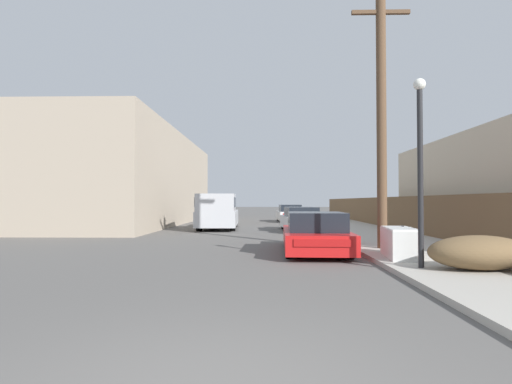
# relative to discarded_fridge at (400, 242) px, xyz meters

# --- Properties ---
(sidewalk_curb) EXTENTS (4.20, 63.00, 0.12)m
(sidewalk_curb) POSITION_rel_discarded_fridge_xyz_m (1.38, 16.20, -0.44)
(sidewalk_curb) COLOR #ADA89E
(sidewalk_curb) RESTS_ON ground
(discarded_fridge) EXTENTS (0.89, 1.85, 0.78)m
(discarded_fridge) POSITION_rel_discarded_fridge_xyz_m (0.00, 0.00, 0.00)
(discarded_fridge) COLOR silver
(discarded_fridge) RESTS_ON sidewalk_curb
(parked_sports_car_red) EXTENTS (2.03, 4.69, 1.23)m
(parked_sports_car_red) POSITION_rel_discarded_fridge_xyz_m (-1.93, 1.87, 0.07)
(parked_sports_car_red) COLOR red
(parked_sports_car_red) RESTS_ON ground
(car_parked_mid) EXTENTS (2.00, 4.67, 1.26)m
(car_parked_mid) POSITION_rel_discarded_fridge_xyz_m (-1.59, 10.74, 0.10)
(car_parked_mid) COLOR silver
(car_parked_mid) RESTS_ON ground
(car_parked_far) EXTENTS (1.94, 4.23, 1.30)m
(car_parked_far) POSITION_rel_discarded_fridge_xyz_m (-1.58, 20.20, 0.11)
(car_parked_far) COLOR silver
(car_parked_far) RESTS_ON ground
(pickup_truck) EXTENTS (2.33, 5.80, 1.95)m
(pickup_truck) POSITION_rel_discarded_fridge_xyz_m (-6.08, 11.70, 0.47)
(pickup_truck) COLOR silver
(pickup_truck) RESTS_ON ground
(utility_pole) EXTENTS (1.80, 0.30, 8.13)m
(utility_pole) POSITION_rel_discarded_fridge_xyz_m (0.15, 2.04, 3.80)
(utility_pole) COLOR brown
(utility_pole) RESTS_ON sidewalk_curb
(street_lamp) EXTENTS (0.26, 0.26, 4.12)m
(street_lamp) POSITION_rel_discarded_fridge_xyz_m (-0.07, -1.59, 2.05)
(street_lamp) COLOR #232326
(street_lamp) RESTS_ON sidewalk_curb
(brush_pile) EXTENTS (2.14, 1.23, 0.72)m
(brush_pile) POSITION_rel_discarded_fridge_xyz_m (1.04, -1.85, -0.02)
(brush_pile) COLOR brown
(brush_pile) RESTS_ON sidewalk_curb
(wooden_fence) EXTENTS (0.08, 37.37, 1.67)m
(wooden_fence) POSITION_rel_discarded_fridge_xyz_m (3.33, 12.99, 0.46)
(wooden_fence) COLOR brown
(wooden_fence) RESTS_ON sidewalk_curb
(building_left_block) EXTENTS (7.00, 21.60, 6.09)m
(building_left_block) POSITION_rel_discarded_fridge_xyz_m (-12.53, 17.40, 2.55)
(building_left_block) COLOR tan
(building_left_block) RESTS_ON ground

